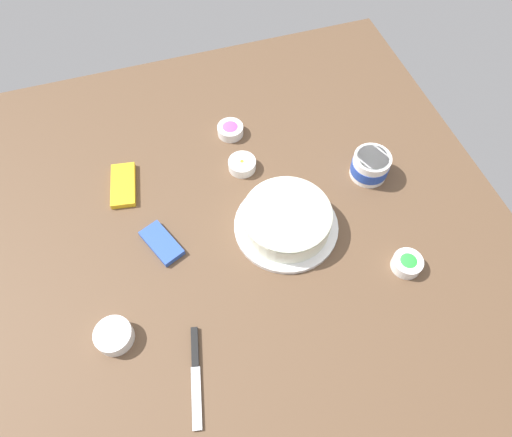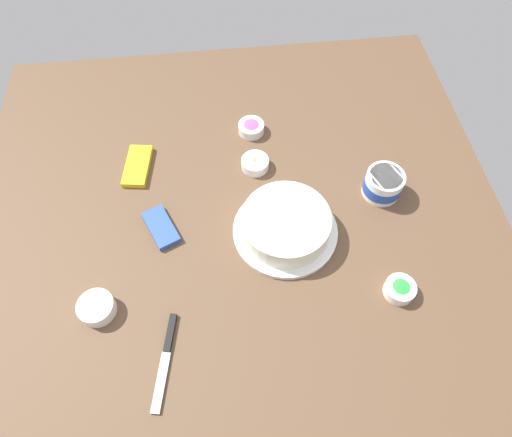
# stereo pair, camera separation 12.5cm
# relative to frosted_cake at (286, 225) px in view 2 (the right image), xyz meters

# --- Properties ---
(ground_plane) EXTENTS (1.54, 1.54, 0.00)m
(ground_plane) POSITION_rel_frosted_cake_xyz_m (0.05, 0.12, -0.04)
(ground_plane) COLOR brown
(frosted_cake) EXTENTS (0.30, 0.30, 0.09)m
(frosted_cake) POSITION_rel_frosted_cake_xyz_m (0.00, 0.00, 0.00)
(frosted_cake) COLOR white
(frosted_cake) RESTS_ON ground_plane
(frosting_tub) EXTENTS (0.11, 0.11, 0.08)m
(frosting_tub) POSITION_rel_frosted_cake_xyz_m (0.11, -0.31, -0.00)
(frosting_tub) COLOR white
(frosting_tub) RESTS_ON ground_plane
(spreading_knife) EXTENTS (0.24, 0.07, 0.01)m
(spreading_knife) POSITION_rel_frosted_cake_xyz_m (-0.30, 0.34, -0.04)
(spreading_knife) COLOR silver
(spreading_knife) RESTS_ON ground_plane
(sprinkle_bowl_rainbow) EXTENTS (0.08, 0.08, 0.04)m
(sprinkle_bowl_rainbow) POSITION_rel_frosted_cake_xyz_m (0.39, 0.05, -0.02)
(sprinkle_bowl_rainbow) COLOR white
(sprinkle_bowl_rainbow) RESTS_ON ground_plane
(sprinkle_bowl_orange) EXTENTS (0.09, 0.09, 0.03)m
(sprinkle_bowl_orange) POSITION_rel_frosted_cake_xyz_m (0.24, 0.06, -0.02)
(sprinkle_bowl_orange) COLOR white
(sprinkle_bowl_orange) RESTS_ON ground_plane
(sprinkle_bowl_blue) EXTENTS (0.09, 0.09, 0.04)m
(sprinkle_bowl_blue) POSITION_rel_frosted_cake_xyz_m (-0.18, 0.51, -0.02)
(sprinkle_bowl_blue) COLOR white
(sprinkle_bowl_blue) RESTS_ON ground_plane
(sprinkle_bowl_green) EXTENTS (0.08, 0.08, 0.04)m
(sprinkle_bowl_green) POSITION_rel_frosted_cake_xyz_m (-0.21, -0.27, -0.02)
(sprinkle_bowl_green) COLOR white
(sprinkle_bowl_green) RESTS_ON ground_plane
(candy_box_lower) EXTENTS (0.16, 0.09, 0.02)m
(candy_box_lower) POSITION_rel_frosted_cake_xyz_m (0.28, 0.42, -0.03)
(candy_box_lower) COLOR yellow
(candy_box_lower) RESTS_ON ground_plane
(candy_box_upper) EXTENTS (0.15, 0.11, 0.02)m
(candy_box_upper) POSITION_rel_frosted_cake_xyz_m (0.06, 0.35, -0.03)
(candy_box_upper) COLOR #2D51B2
(candy_box_upper) RESTS_ON ground_plane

